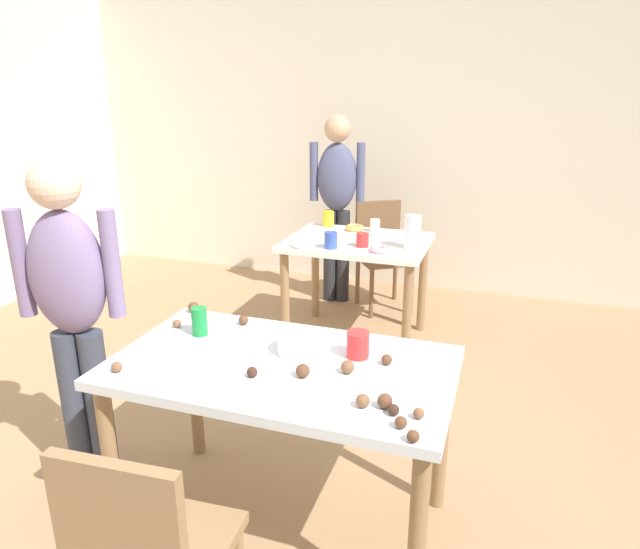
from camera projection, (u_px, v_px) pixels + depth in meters
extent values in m
plane|color=#9E7A56|center=(280.00, 513.00, 2.46)|extent=(6.40, 6.40, 0.00)
cube|color=beige|center=(418.00, 142.00, 4.93)|extent=(6.40, 0.10, 2.60)
cube|color=silver|center=(282.00, 367.00, 2.19)|extent=(1.31, 0.75, 0.04)
cylinder|color=olive|center=(111.00, 466.00, 2.20)|extent=(0.06, 0.06, 0.71)
cylinder|color=olive|center=(417.00, 541.00, 1.84)|extent=(0.06, 0.06, 0.71)
cylinder|color=olive|center=(195.00, 389.00, 2.77)|extent=(0.06, 0.06, 0.71)
cylinder|color=olive|center=(442.00, 435.00, 2.40)|extent=(0.06, 0.06, 0.71)
cube|color=white|center=(358.00, 242.00, 3.93)|extent=(0.96, 0.75, 0.04)
cylinder|color=olive|center=(285.00, 301.00, 3.90)|extent=(0.06, 0.06, 0.71)
cylinder|color=olive|center=(407.00, 317.00, 3.64)|extent=(0.06, 0.06, 0.71)
cylinder|color=olive|center=(315.00, 274.00, 4.47)|extent=(0.06, 0.06, 0.71)
cylinder|color=olive|center=(423.00, 285.00, 4.21)|extent=(0.06, 0.06, 0.71)
cube|color=olive|center=(119.00, 531.00, 1.47)|extent=(0.38, 0.06, 0.42)
cube|color=brown|center=(385.00, 259.00, 4.60)|extent=(0.55, 0.55, 0.04)
cube|color=brown|center=(378.00, 226.00, 4.70)|extent=(0.34, 0.24, 0.42)
cylinder|color=brown|center=(411.00, 290.00, 4.56)|extent=(0.04, 0.04, 0.41)
cylinder|color=brown|center=(371.00, 294.00, 4.48)|extent=(0.04, 0.04, 0.41)
cylinder|color=brown|center=(395.00, 277.00, 4.87)|extent=(0.04, 0.04, 0.41)
cylinder|color=brown|center=(358.00, 280.00, 4.79)|extent=(0.04, 0.04, 0.41)
cylinder|color=#383D4C|center=(75.00, 409.00, 2.55)|extent=(0.11, 0.11, 0.76)
cylinder|color=#383D4C|center=(100.00, 410.00, 2.55)|extent=(0.11, 0.11, 0.76)
ellipsoid|color=slate|center=(67.00, 273.00, 2.35)|extent=(0.37, 0.29, 0.54)
sphere|color=beige|center=(54.00, 184.00, 2.23)|extent=(0.21, 0.21, 0.21)
cylinder|color=slate|center=(20.00, 264.00, 2.34)|extent=(0.09, 0.09, 0.46)
cylinder|color=slate|center=(112.00, 264.00, 2.33)|extent=(0.09, 0.09, 0.46)
cylinder|color=#28282D|center=(343.00, 257.00, 4.80)|extent=(0.11, 0.11, 0.78)
cylinder|color=#28282D|center=(330.00, 256.00, 4.81)|extent=(0.11, 0.11, 0.78)
ellipsoid|color=#4C5175|center=(337.00, 177.00, 4.59)|extent=(0.35, 0.26, 0.55)
sphere|color=tan|center=(338.00, 129.00, 4.47)|extent=(0.21, 0.21, 0.21)
cylinder|color=#4C5175|center=(361.00, 173.00, 4.56)|extent=(0.08, 0.08, 0.47)
cylinder|color=#4C5175|center=(314.00, 172.00, 4.61)|extent=(0.08, 0.08, 0.47)
cylinder|color=white|center=(301.00, 344.00, 2.25)|extent=(0.19, 0.19, 0.07)
cylinder|color=#198438|center=(199.00, 321.00, 2.41)|extent=(0.07, 0.07, 0.12)
cube|color=silver|center=(165.00, 348.00, 2.30)|extent=(0.17, 0.02, 0.01)
cylinder|color=red|center=(358.00, 345.00, 2.21)|extent=(0.09, 0.09, 0.10)
sphere|color=brown|center=(363.00, 401.00, 1.87)|extent=(0.05, 0.05, 0.05)
sphere|color=#3D2319|center=(394.00, 410.00, 1.83)|extent=(0.04, 0.04, 0.04)
sphere|color=brown|center=(117.00, 367.00, 2.10)|extent=(0.04, 0.04, 0.04)
sphere|color=#3D2319|center=(252.00, 372.00, 2.07)|extent=(0.04, 0.04, 0.04)
sphere|color=brown|center=(413.00, 436.00, 1.69)|extent=(0.04, 0.04, 0.04)
sphere|color=brown|center=(387.00, 360.00, 2.16)|extent=(0.04, 0.04, 0.04)
sphere|color=brown|center=(348.00, 367.00, 2.09)|extent=(0.05, 0.05, 0.05)
sphere|color=brown|center=(419.00, 413.00, 1.81)|extent=(0.04, 0.04, 0.04)
sphere|color=brown|center=(243.00, 320.00, 2.52)|extent=(0.04, 0.04, 0.04)
sphere|color=brown|center=(401.00, 422.00, 1.76)|extent=(0.04, 0.04, 0.04)
sphere|color=brown|center=(303.00, 371.00, 2.06)|extent=(0.05, 0.05, 0.05)
sphere|color=brown|center=(177.00, 324.00, 2.49)|extent=(0.04, 0.04, 0.04)
sphere|color=brown|center=(194.00, 307.00, 2.66)|extent=(0.05, 0.05, 0.05)
sphere|color=brown|center=(385.00, 401.00, 1.87)|extent=(0.05, 0.05, 0.05)
cylinder|color=white|center=(412.00, 232.00, 3.68)|extent=(0.11, 0.11, 0.22)
cylinder|color=yellow|center=(328.00, 219.00, 4.29)|extent=(0.09, 0.09, 0.12)
cylinder|color=white|center=(375.00, 225.00, 4.13)|extent=(0.07, 0.07, 0.09)
cylinder|color=#3351B2|center=(331.00, 240.00, 3.70)|extent=(0.09, 0.09, 0.11)
cylinder|color=red|center=(363.00, 240.00, 3.74)|extent=(0.08, 0.08, 0.09)
torus|color=gold|center=(355.00, 228.00, 4.17)|extent=(0.14, 0.14, 0.04)
torus|color=white|center=(301.00, 244.00, 3.75)|extent=(0.13, 0.13, 0.04)
torus|color=pink|center=(379.00, 249.00, 3.63)|extent=(0.12, 0.12, 0.04)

